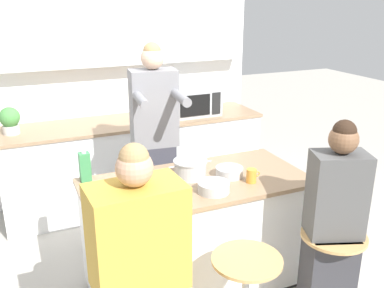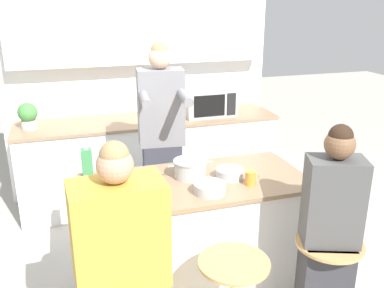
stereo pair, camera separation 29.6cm
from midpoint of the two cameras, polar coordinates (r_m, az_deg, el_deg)
name	(u,v)px [view 1 (the left image)]	position (r m, az deg, el deg)	size (l,w,h in m)	color
ground_plane	(196,285)	(3.48, -2.02, -18.33)	(16.00, 16.00, 0.00)	#B2ADA3
wall_back	(123,55)	(4.61, -11.09, 11.60)	(2.87, 0.22, 2.70)	white
back_counter	(136,162)	(4.58, -9.35, -2.38)	(2.67, 0.66, 0.92)	white
kitchen_island	(196,234)	(3.23, -2.12, -12.03)	(1.60, 0.77, 0.88)	black
bar_stool_rightmost	(329,272)	(3.02, 15.12, -16.25)	(0.42, 0.42, 0.68)	tan
person_cooking	(155,151)	(3.58, -7.28, -1.03)	(0.43, 0.60, 1.79)	#383842
person_wrapped_blanket	(140,283)	(2.39, -10.69, -17.86)	(0.49, 0.31, 1.47)	gold
person_seated_near	(332,236)	(2.89, 15.33, -11.87)	(0.39, 0.35, 1.44)	#333338
cooking_pot	(190,169)	(3.07, -3.00, -3.36)	(0.33, 0.24, 0.13)	#B7BABC
fruit_bowl	(214,187)	(2.85, -0.07, -5.84)	(0.21, 0.21, 0.07)	#B7BABC
mixing_bowl_steel	(229,172)	(3.09, 2.28, -3.78)	(0.20, 0.20, 0.07)	#B7BABC
coffee_cup_near	(154,180)	(2.95, -8.03, -4.81)	(0.10, 0.07, 0.10)	#4C7099
coffee_cup_far	(252,176)	(3.00, 5.15, -4.29)	(0.10, 0.07, 0.10)	orange
banana_bunch	(107,201)	(2.77, -14.37, -7.48)	(0.16, 0.12, 0.05)	yellow
juice_carton	(85,167)	(3.12, -16.76, -2.99)	(0.07, 0.07, 0.23)	#38844C
microwave	(193,101)	(4.54, -1.78, 5.67)	(0.53, 0.36, 0.29)	#B2B5B7
potted_plant	(10,120)	(4.29, -24.97, 2.90)	(0.18, 0.18, 0.25)	beige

